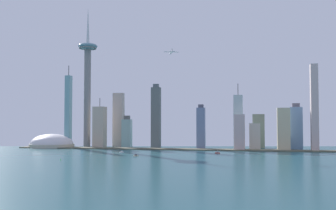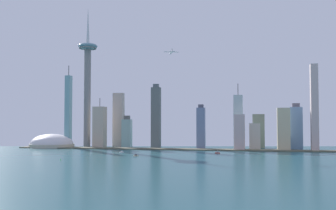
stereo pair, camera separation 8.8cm
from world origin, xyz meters
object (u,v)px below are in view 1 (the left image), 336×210
at_px(skyscraper_3, 127,133).
at_px(skyscraper_4, 238,122).
at_px(skyscraper_12, 201,128).
at_px(channel_buoy_0, 61,159).
at_px(observation_tower, 88,75).
at_px(boat_2, 136,155).
at_px(skyscraper_2, 296,128).
at_px(skyscraper_6, 314,107).
at_px(stadium_dome, 52,144).
at_px(skyscraper_10, 259,131).
at_px(skyscraper_1, 85,133).
at_px(skyscraper_7, 255,136).
at_px(skyscraper_13, 68,111).
at_px(boat_0, 122,152).
at_px(skyscraper_0, 156,117).
at_px(skyscraper_5, 239,132).
at_px(skyscraper_8, 100,127).
at_px(skyscraper_11, 284,129).
at_px(boat_1, 217,153).
at_px(skyscraper_9, 119,120).
at_px(airplane, 171,52).

height_order(skyscraper_3, skyscraper_4, skyscraper_4).
relative_size(skyscraper_12, channel_buoy_0, 35.44).
xyz_separation_m(observation_tower, boat_2, (192.66, -234.56, -172.14)).
relative_size(skyscraper_2, skyscraper_6, 0.56).
bearing_deg(stadium_dome, skyscraper_10, 10.21).
relative_size(observation_tower, skyscraper_1, 3.80).
height_order(skyscraper_7, boat_2, skyscraper_7).
bearing_deg(skyscraper_13, boat_2, -43.30).
distance_m(boat_0, channel_buoy_0, 180.10).
height_order(skyscraper_0, boat_2, skyscraper_0).
distance_m(skyscraper_2, skyscraper_5, 125.30).
distance_m(skyscraper_8, skyscraper_13, 87.26).
bearing_deg(skyscraper_11, boat_1, -139.56).
distance_m(skyscraper_9, boat_1, 321.73).
xyz_separation_m(observation_tower, skyscraper_11, (451.84, -27.72, -128.81)).
xyz_separation_m(stadium_dome, skyscraper_6, (589.39, -5.00, 81.80)).
bearing_deg(skyscraper_12, skyscraper_11, -3.99).
relative_size(skyscraper_4, boat_1, 15.19).
xyz_separation_m(observation_tower, channel_buoy_0, (102.79, -333.90, -171.95)).
distance_m(observation_tower, channel_buoy_0, 389.39).
bearing_deg(stadium_dome, skyscraper_12, 1.92).
xyz_separation_m(skyscraper_1, skyscraper_4, (387.44, -49.91, 29.11)).
height_order(stadium_dome, boat_0, stadium_dome).
relative_size(skyscraper_2, skyscraper_8, 0.86).
bearing_deg(skyscraper_3, skyscraper_4, -1.55).
bearing_deg(skyscraper_0, skyscraper_7, -4.45).
bearing_deg(skyscraper_2, skyscraper_4, 175.64).
relative_size(boat_0, channel_buoy_0, 3.02).
bearing_deg(skyscraper_6, boat_1, -151.08).
relative_size(skyscraper_12, boat_2, 8.51).
xyz_separation_m(skyscraper_0, airplane, (50.21, -68.74, 136.43)).
relative_size(skyscraper_4, skyscraper_8, 1.25).
relative_size(skyscraper_6, skyscraper_11, 2.01).
bearing_deg(observation_tower, skyscraper_3, 10.71).
distance_m(stadium_dome, skyscraper_0, 255.87).
xyz_separation_m(skyscraper_8, skyscraper_10, (365.61, 67.62, -9.01)).
xyz_separation_m(observation_tower, skyscraper_13, (-42.85, -12.59, -87.65)).
relative_size(skyscraper_12, boat_0, 11.74).
height_order(skyscraper_3, boat_1, skyscraper_3).
relative_size(skyscraper_3, skyscraper_5, 1.00).
distance_m(skyscraper_2, boat_1, 213.36).
height_order(skyscraper_5, skyscraper_10, skyscraper_10).
relative_size(skyscraper_9, airplane, 4.22).
distance_m(skyscraper_9, boat_2, 312.50).
bearing_deg(skyscraper_5, boat_0, -151.56).
bearing_deg(skyscraper_1, skyscraper_10, -0.25).
height_order(skyscraper_2, skyscraper_13, skyscraper_13).
relative_size(skyscraper_6, boat_2, 15.43).
relative_size(skyscraper_2, skyscraper_5, 1.32).
distance_m(skyscraper_4, skyscraper_7, 54.96).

